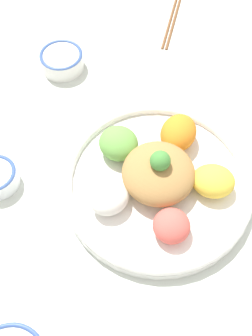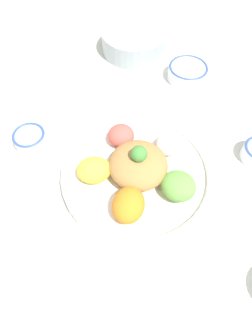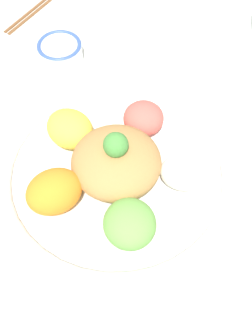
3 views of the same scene
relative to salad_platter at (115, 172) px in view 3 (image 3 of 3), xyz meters
name	(u,v)px [view 3 (image 3 of 3)]	position (x,y,z in m)	size (l,w,h in m)	color
ground_plane	(94,192)	(0.04, 0.01, -0.03)	(2.40, 2.40, 0.00)	silver
salad_platter	(115,172)	(0.00, 0.00, 0.00)	(0.36, 0.36, 0.11)	white
rice_bowl_plain	(60,51)	(0.02, -0.29, -0.01)	(0.08, 0.08, 0.04)	white
chopsticks_pair_near	(44,1)	(0.01, -0.47, -0.02)	(0.19, 0.16, 0.01)	brown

